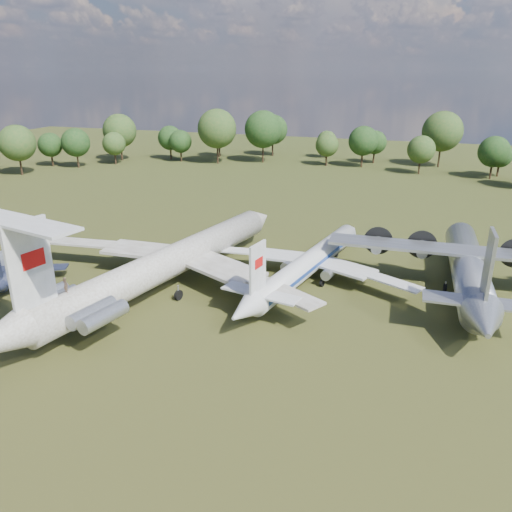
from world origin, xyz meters
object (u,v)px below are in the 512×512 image
(il62_airliner, at_px, (168,268))
(tu104_jet, at_px, (309,267))
(an12_transport, at_px, (468,272))
(small_prop_west, at_px, (17,272))
(person_on_il62, at_px, (65,285))

(il62_airliner, height_order, tu104_jet, il62_airliner)
(an12_transport, height_order, small_prop_west, an12_transport)
(il62_airliner, bearing_deg, an12_transport, 29.41)
(small_prop_west, distance_m, person_on_il62, 20.64)
(an12_transport, relative_size, person_on_il62, 24.08)
(tu104_jet, distance_m, an12_transport, 19.76)
(small_prop_west, bearing_deg, an12_transport, -9.49)
(tu104_jet, relative_size, person_on_il62, 24.26)
(tu104_jet, relative_size, small_prop_west, 2.29)
(il62_airliner, bearing_deg, person_on_il62, -90.00)
(tu104_jet, height_order, person_on_il62, person_on_il62)
(tu104_jet, distance_m, person_on_il62, 30.47)
(il62_airliner, relative_size, person_on_il62, 34.29)
(tu104_jet, height_order, an12_transport, an12_transport)
(small_prop_west, xyz_separation_m, person_on_il62, (16.94, -10.68, 5.01))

